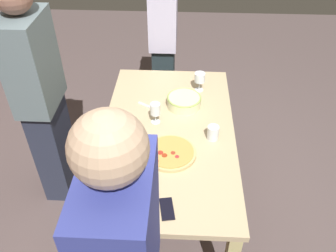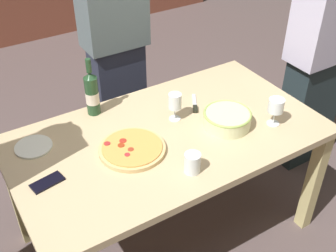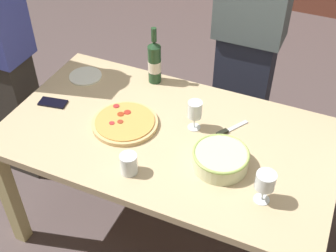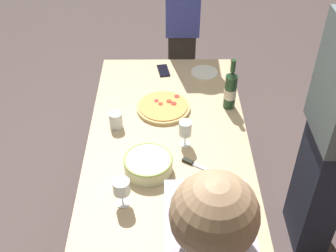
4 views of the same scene
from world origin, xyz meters
name	(u,v)px [view 2 (image 2 of 4)]	position (x,y,z in m)	size (l,w,h in m)	color
ground_plane	(168,230)	(0.00, 0.00, 0.00)	(8.00, 8.00, 0.00)	#584948
dining_table	(168,148)	(0.00, 0.00, 0.66)	(1.60, 0.90, 0.75)	tan
pizza	(132,149)	(-0.22, -0.03, 0.76)	(0.33, 0.33, 0.03)	tan
serving_bowl	(227,119)	(0.30, -0.10, 0.80)	(0.25, 0.25, 0.08)	beige
wine_bottle	(92,93)	(-0.24, 0.37, 0.88)	(0.07, 0.07, 0.33)	#214326
wine_glass_near_pizza	(276,106)	(0.52, -0.22, 0.86)	(0.08, 0.08, 0.15)	white
wine_glass_by_bottle	(175,102)	(0.10, 0.09, 0.86)	(0.07, 0.07, 0.16)	white
cup_amber	(192,163)	(-0.05, -0.30, 0.80)	(0.08, 0.08, 0.10)	white
side_plate	(34,147)	(-0.62, 0.25, 0.76)	(0.18, 0.18, 0.01)	white
cell_phone	(47,182)	(-0.65, -0.03, 0.76)	(0.07, 0.14, 0.01)	black
pizza_knife	(195,105)	(0.26, 0.13, 0.76)	(0.12, 0.17, 0.02)	silver
person_host	(321,55)	(1.21, 0.10, 0.83)	(0.45, 0.24, 1.64)	#212E32
person_guest_right	(115,40)	(0.14, 0.89, 0.88)	(0.41, 0.24, 1.73)	#282D3F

